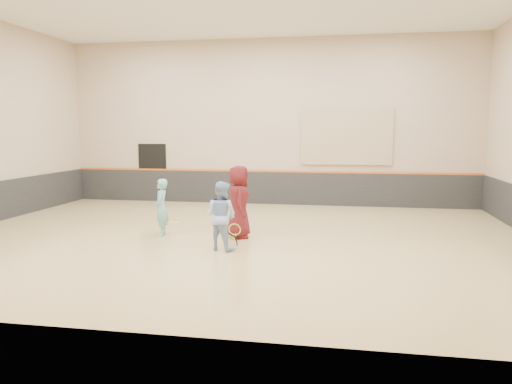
% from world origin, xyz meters
% --- Properties ---
extents(room, '(15.04, 12.04, 6.22)m').
position_xyz_m(room, '(0.00, 0.00, 0.81)').
color(room, tan).
rests_on(room, ground).
extents(wainscot_back, '(14.90, 0.04, 1.20)m').
position_xyz_m(wainscot_back, '(0.00, 5.97, 0.60)').
color(wainscot_back, '#232326').
rests_on(wainscot_back, floor).
extents(accent_stripe, '(14.90, 0.03, 0.06)m').
position_xyz_m(accent_stripe, '(0.00, 5.96, 1.22)').
color(accent_stripe, '#D85914').
rests_on(accent_stripe, wall_back).
extents(acoustic_panel, '(3.20, 0.08, 2.00)m').
position_xyz_m(acoustic_panel, '(2.80, 5.95, 2.50)').
color(acoustic_panel, tan).
rests_on(acoustic_panel, wall_back).
extents(doorway, '(1.10, 0.05, 2.20)m').
position_xyz_m(doorway, '(-4.50, 5.98, 1.10)').
color(doorway, black).
rests_on(doorway, floor).
extents(girl, '(0.46, 0.60, 1.49)m').
position_xyz_m(girl, '(-1.87, -0.04, 0.74)').
color(girl, '#74C7C9').
rests_on(girl, floor).
extents(instructor, '(0.94, 0.85, 1.58)m').
position_xyz_m(instructor, '(0.02, -1.19, 0.79)').
color(instructor, '#9CBFF1').
rests_on(instructor, floor).
extents(young_man, '(0.80, 1.02, 1.85)m').
position_xyz_m(young_man, '(0.14, 0.13, 0.92)').
color(young_man, '#5A151A').
rests_on(young_man, floor).
extents(held_racket, '(0.38, 0.38, 0.54)m').
position_xyz_m(held_racket, '(0.40, -1.47, 0.54)').
color(held_racket, '#ABBA28').
rests_on(held_racket, instructor).
extents(spare_racket, '(0.74, 0.74, 0.15)m').
position_xyz_m(spare_racket, '(-2.25, 2.01, 0.07)').
color(spare_racket, '#BCD02D').
rests_on(spare_racket, floor).
extents(ball_under_racket, '(0.07, 0.07, 0.07)m').
position_xyz_m(ball_under_racket, '(0.08, -0.18, 0.03)').
color(ball_under_racket, '#E2ED37').
rests_on(ball_under_racket, floor).
extents(ball_in_hand, '(0.07, 0.07, 0.07)m').
position_xyz_m(ball_in_hand, '(0.39, 0.08, 1.16)').
color(ball_in_hand, '#C6E735').
rests_on(ball_in_hand, young_man).
extents(ball_beside_spare, '(0.07, 0.07, 0.07)m').
position_xyz_m(ball_beside_spare, '(-1.49, 3.06, 0.03)').
color(ball_beside_spare, '#CCDE33').
rests_on(ball_beside_spare, floor).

